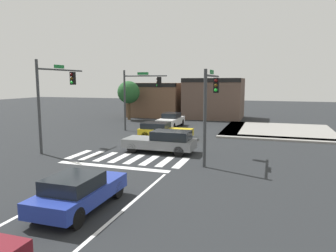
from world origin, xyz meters
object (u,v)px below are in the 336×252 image
Objects in this scene: car_blue at (79,191)px; car_gray at (163,141)px; traffic_signal_southwest at (55,90)px; traffic_signal_southeast at (211,98)px; traffic_signal_northwest at (139,90)px; car_yellow at (163,131)px; car_white at (171,120)px; roadside_tree at (129,93)px.

car_gray is at bearing 1.08° from car_blue.
traffic_signal_southwest reaches higher than traffic_signal_southeast.
traffic_signal_southwest is 1.14× the size of traffic_signal_southeast.
traffic_signal_northwest is 5.75m from car_yellow.
car_white is (2.00, 3.53, -3.16)m from traffic_signal_northwest.
traffic_signal_southwest reaches higher than roadside_tree.
traffic_signal_northwest is at bearing -58.83° from roadside_tree.
car_blue is at bearing -83.17° from car_yellow.
car_gray is at bearing -80.76° from traffic_signal_southwest.
car_gray is at bearing 14.90° from car_white.
car_yellow is 0.89× the size of roadside_tree.
traffic_signal_southwest reaches higher than traffic_signal_northwest.
traffic_signal_northwest is 19.05m from car_blue.
traffic_signal_southeast is 21.98m from roadside_tree.
traffic_signal_northwest is at bearing 42.60° from traffic_signal_southeast.
traffic_signal_southeast is 8.29m from car_yellow.
car_white reaches higher than car_yellow.
roadside_tree is (-10.03, 16.19, 2.61)m from car_gray.
traffic_signal_northwest is (2.38, 9.18, -0.24)m from traffic_signal_southwest.
traffic_signal_southwest is 1.28× the size of roadside_tree.
traffic_signal_southeast reaches higher than roadside_tree.
traffic_signal_southeast is at bearing -47.40° from traffic_signal_northwest.
car_blue is 28.30m from roadside_tree.
car_white reaches higher than car_blue.
traffic_signal_southwest is 1.28× the size of car_gray.
roadside_tree is at bearing -58.21° from car_gray.
car_gray reaches higher than car_white.
car_white is 0.98× the size of roadside_tree.
traffic_signal_southeast is at bearing -90.04° from traffic_signal_southwest.
traffic_signal_northwest is 1.21× the size of car_gray.
roadside_tree is (-13.42, 17.41, -0.37)m from traffic_signal_southeast.
car_white is at bearing 26.88° from traffic_signal_southeast.
traffic_signal_southwest is 1.45× the size of car_blue.
roadside_tree is at bearing -123.93° from car_white.
traffic_signal_southeast is at bearing -49.97° from car_yellow.
car_blue is at bearing -68.72° from roadside_tree.
traffic_signal_northwest is 1.21× the size of roadside_tree.
car_white is at bearing -33.93° from roadside_tree.
car_yellow is at bearing 12.28° from car_white.
car_white is at bearing 8.57° from car_blue.
car_gray is 11.90m from car_white.
car_gray is at bearing -71.43° from car_yellow.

